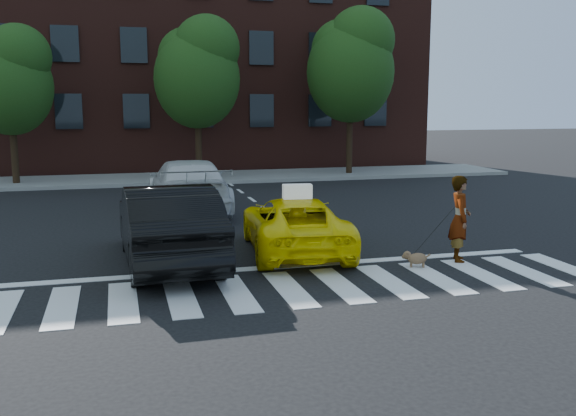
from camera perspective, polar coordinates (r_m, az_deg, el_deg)
The scene contains 14 objects.
ground at distance 12.00m, azimuth 0.12°, elevation -7.22°, with size 120.00×120.00×0.00m, color black.
crosswalk at distance 12.00m, azimuth 0.12°, elevation -7.19°, with size 13.00×2.40×0.01m, color silver.
stop_line at distance 13.50m, azimuth -1.67°, elevation -5.31°, with size 12.00×0.30×0.01m, color silver.
sidewalk_far at distance 28.95m, azimuth -8.99°, elevation 2.65°, with size 30.00×4.00×0.15m, color slate.
building at distance 36.32m, azimuth -10.55°, elevation 13.33°, with size 26.00×10.00×12.00m, color #441F18.
tree_left at distance 28.39m, azimuth -23.48°, elevation 10.69°, with size 3.39×3.38×6.50m.
tree_mid at distance 28.35m, azimuth -8.03°, elevation 12.20°, with size 3.69×3.69×7.10m.
tree_right at distance 30.06m, azimuth 5.65°, elevation 12.87°, with size 4.00×4.00×7.70m.
taxi at distance 14.81m, azimuth 0.61°, elevation -1.47°, with size 2.12×4.59×1.28m, color #FFE305.
black_sedan at distance 13.88m, azimuth -10.61°, elevation -1.45°, with size 1.82×5.21×1.72m, color black.
white_suv at distance 20.41m, azimuth -8.86°, elevation 1.98°, with size 2.32×5.72×1.66m, color silver.
woman at distance 14.35m, azimuth 15.03°, elevation -0.93°, with size 0.68×0.45×1.88m, color #999999.
dog at distance 13.75m, azimuth 11.24°, elevation -4.39°, with size 0.58×0.38×0.34m.
taxi_sign at distance 14.49m, azimuth 0.83°, elevation 1.48°, with size 0.65×0.28×0.32m, color white.
Camera 1 is at (-3.01, -11.10, 3.44)m, focal length 40.00 mm.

